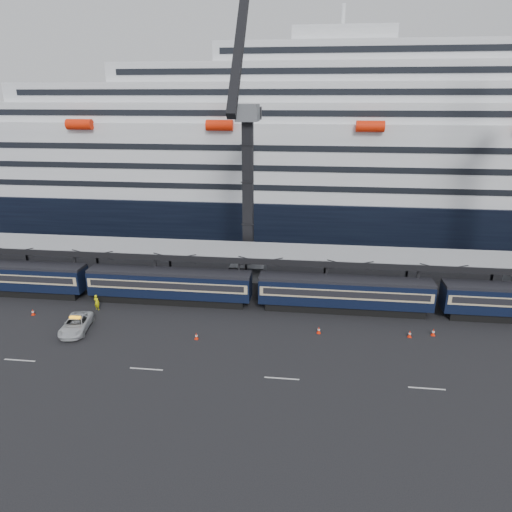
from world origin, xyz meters
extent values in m
plane|color=black|center=(0.00, 0.00, 0.00)|extent=(260.00, 260.00, 0.00)
cube|color=beige|center=(-38.00, -4.00, 0.01)|extent=(3.00, 0.15, 0.02)
cube|color=beige|center=(-26.00, -4.00, 0.01)|extent=(3.00, 0.15, 0.02)
cube|color=beige|center=(-14.00, -4.00, 0.01)|extent=(3.00, 0.15, 0.02)
cube|color=beige|center=(-2.00, -4.00, 0.01)|extent=(3.00, 0.15, 0.02)
cube|color=black|center=(-48.00, 10.00, 0.45)|extent=(17.48, 2.40, 0.90)
cube|color=black|center=(-48.00, 10.00, 2.25)|extent=(19.00, 2.80, 2.70)
cube|color=#C7B58D|center=(-48.00, 10.00, 2.55)|extent=(18.62, 2.92, 1.05)
cube|color=black|center=(-48.00, 10.00, 2.60)|extent=(17.86, 2.98, 0.70)
cube|color=black|center=(-48.00, 10.00, 3.75)|extent=(19.00, 2.50, 0.35)
cube|color=black|center=(-28.00, 10.00, 0.45)|extent=(17.48, 2.40, 0.90)
cube|color=black|center=(-28.00, 10.00, 2.25)|extent=(19.00, 2.80, 2.70)
cube|color=#C7B58D|center=(-28.00, 10.00, 2.55)|extent=(18.62, 2.92, 1.05)
cube|color=black|center=(-28.00, 10.00, 2.60)|extent=(17.86, 2.98, 0.70)
cube|color=black|center=(-28.00, 10.00, 3.75)|extent=(19.00, 2.50, 0.35)
cube|color=black|center=(-8.00, 10.00, 0.45)|extent=(17.48, 2.40, 0.90)
cube|color=black|center=(-8.00, 10.00, 2.25)|extent=(19.00, 2.80, 2.70)
cube|color=#C7B58D|center=(-8.00, 10.00, 2.55)|extent=(18.62, 2.92, 1.05)
cube|color=black|center=(-8.00, 10.00, 2.60)|extent=(17.86, 2.98, 0.70)
cube|color=black|center=(-8.00, 10.00, 3.75)|extent=(19.00, 2.50, 0.35)
cube|color=gray|center=(0.00, 14.00, 5.40)|extent=(130.00, 6.00, 0.25)
cube|color=black|center=(0.00, 11.00, 5.10)|extent=(130.00, 0.25, 0.70)
cube|color=black|center=(0.00, 17.00, 5.10)|extent=(130.00, 0.25, 0.70)
cube|color=black|center=(-50.00, 11.20, 2.70)|extent=(0.25, 0.25, 5.40)
cube|color=black|center=(-50.00, 16.80, 2.70)|extent=(0.25, 0.25, 5.40)
cube|color=black|center=(-40.00, 11.20, 2.70)|extent=(0.25, 0.25, 5.40)
cube|color=black|center=(-40.00, 16.80, 2.70)|extent=(0.25, 0.25, 5.40)
cube|color=black|center=(-30.00, 11.20, 2.70)|extent=(0.25, 0.25, 5.40)
cube|color=black|center=(-30.00, 16.80, 2.70)|extent=(0.25, 0.25, 5.40)
cube|color=black|center=(-20.00, 11.20, 2.70)|extent=(0.25, 0.25, 5.40)
cube|color=black|center=(-20.00, 16.80, 2.70)|extent=(0.25, 0.25, 5.40)
cube|color=black|center=(-10.00, 11.20, 2.70)|extent=(0.25, 0.25, 5.40)
cube|color=black|center=(-10.00, 16.80, 2.70)|extent=(0.25, 0.25, 5.40)
cube|color=black|center=(0.00, 11.20, 2.70)|extent=(0.25, 0.25, 5.40)
cube|color=black|center=(0.00, 16.80, 2.70)|extent=(0.25, 0.25, 5.40)
cube|color=black|center=(10.00, 11.20, 2.70)|extent=(0.25, 0.25, 5.40)
cube|color=black|center=(10.00, 16.80, 2.70)|extent=(0.25, 0.25, 5.40)
cube|color=black|center=(0.00, 46.00, 3.50)|extent=(200.00, 28.00, 7.00)
cube|color=silver|center=(0.00, 46.00, 13.00)|extent=(190.00, 26.88, 12.00)
cube|color=silver|center=(0.00, 46.00, 20.50)|extent=(160.00, 24.64, 3.00)
cube|color=black|center=(0.00, 33.63, 20.50)|extent=(153.60, 0.12, 0.90)
cube|color=silver|center=(0.00, 46.00, 23.50)|extent=(124.00, 21.84, 3.00)
cube|color=black|center=(0.00, 35.03, 23.50)|extent=(119.04, 0.12, 0.90)
cube|color=silver|center=(0.00, 46.00, 26.50)|extent=(90.00, 19.04, 3.00)
cube|color=black|center=(0.00, 36.43, 26.50)|extent=(86.40, 0.12, 0.90)
cube|color=silver|center=(0.00, 46.00, 29.50)|extent=(56.00, 16.24, 3.00)
cube|color=black|center=(0.00, 37.83, 29.50)|extent=(53.76, 0.12, 0.90)
cube|color=silver|center=(-8.00, 46.00, 32.00)|extent=(16.00, 12.00, 2.50)
cylinder|color=#FF2608|center=(-48.00, 31.96, 18.80)|extent=(4.00, 1.60, 1.60)
cylinder|color=#FF2608|center=(-26.00, 31.96, 18.80)|extent=(4.00, 1.60, 1.60)
cylinder|color=#FF2608|center=(-4.00, 31.96, 18.80)|extent=(4.00, 1.60, 1.60)
cube|color=#53555B|center=(-20.00, 19.00, 1.00)|extent=(4.50, 4.50, 2.00)
cube|color=black|center=(-20.00, 19.00, 11.00)|extent=(1.30, 1.30, 18.00)
cube|color=#53555B|center=(-20.00, 19.00, 21.00)|extent=(2.60, 3.20, 2.00)
cube|color=black|center=(-20.00, 13.21, 27.89)|extent=(0.90, 12.26, 14.37)
cube|color=black|center=(-20.00, 21.52, 21.00)|extent=(0.90, 5.04, 0.90)
cube|color=black|center=(-20.00, 24.04, 20.80)|extent=(2.20, 1.60, 1.60)
imported|color=#B8BBBF|center=(-35.53, 1.93, 0.73)|extent=(3.32, 5.61, 1.46)
imported|color=#DAD90B|center=(-35.62, 6.91, 0.91)|extent=(0.76, 0.60, 1.82)
cube|color=#FF2608|center=(-42.07, 4.78, 0.02)|extent=(0.36, 0.36, 0.04)
cone|color=#FF2608|center=(-42.07, 4.78, 0.38)|extent=(0.30, 0.30, 0.68)
cylinder|color=white|center=(-42.07, 4.78, 0.38)|extent=(0.26, 0.26, 0.11)
cube|color=#FF2608|center=(-22.88, 1.71, 0.02)|extent=(0.35, 0.35, 0.04)
cone|color=#FF2608|center=(-22.88, 1.71, 0.37)|extent=(0.29, 0.29, 0.66)
cylinder|color=white|center=(-22.88, 1.71, 0.37)|extent=(0.25, 0.25, 0.11)
cube|color=#FF2608|center=(-10.78, 4.37, 0.02)|extent=(0.38, 0.38, 0.04)
cone|color=#FF2608|center=(-10.78, 4.37, 0.40)|extent=(0.32, 0.32, 0.72)
cylinder|color=white|center=(-10.78, 4.37, 0.40)|extent=(0.27, 0.27, 0.12)
cube|color=#FF2608|center=(-1.75, 4.66, 0.02)|extent=(0.37, 0.37, 0.04)
cone|color=#FF2608|center=(-1.75, 4.66, 0.39)|extent=(0.31, 0.31, 0.70)
cylinder|color=white|center=(-1.75, 4.66, 0.39)|extent=(0.26, 0.26, 0.12)
cube|color=#FF2608|center=(0.67, 5.29, 0.02)|extent=(0.38, 0.38, 0.04)
cone|color=#FF2608|center=(0.67, 5.29, 0.40)|extent=(0.32, 0.32, 0.72)
cylinder|color=white|center=(0.67, 5.29, 0.40)|extent=(0.27, 0.27, 0.12)
camera|label=1|loc=(-12.23, -37.37, 22.70)|focal=32.00mm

